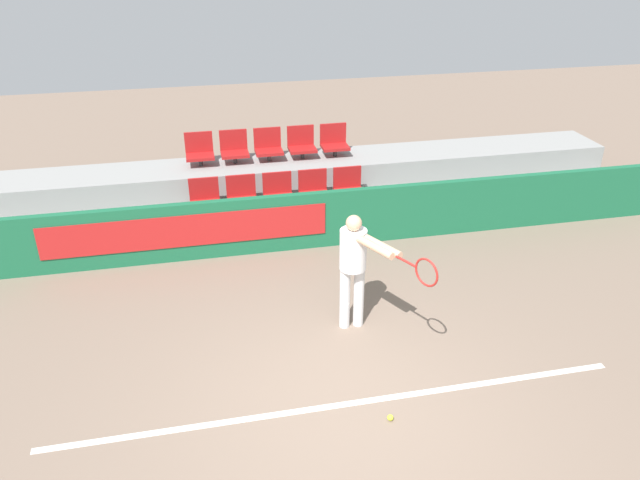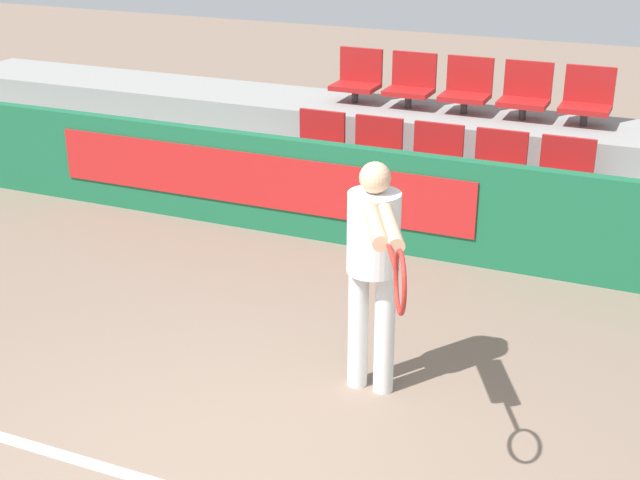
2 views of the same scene
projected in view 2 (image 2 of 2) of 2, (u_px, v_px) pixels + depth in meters
barrier_wall at (406, 204)px, 7.71m from camera, size 12.74×0.14×0.91m
bleacher_tier_front at (429, 208)px, 8.30m from camera, size 12.34×1.04×0.43m
bleacher_tier_middle at (460, 156)px, 9.10m from camera, size 12.34×1.04×0.86m
stadium_chair_0 at (318, 143)px, 8.65m from camera, size 0.47×0.38×0.55m
stadium_chair_1 at (375, 150)px, 8.44m from camera, size 0.47×0.38×0.55m
stadium_chair_2 at (435, 157)px, 8.22m from camera, size 0.47×0.38×0.55m
stadium_chair_3 at (498, 165)px, 8.01m from camera, size 0.47×0.38×0.55m
stadium_chair_4 at (564, 173)px, 7.79m from camera, size 0.47×0.38×0.55m
stadium_chair_5 at (358, 78)px, 9.37m from camera, size 0.47×0.38×0.55m
stadium_chair_6 at (411, 83)px, 9.16m from camera, size 0.47×0.38×0.55m
stadium_chair_7 at (467, 88)px, 8.94m from camera, size 0.47×0.38×0.55m
stadium_chair_8 at (525, 93)px, 8.72m from camera, size 0.47×0.38×0.55m
stadium_chair_9 at (587, 99)px, 8.51m from camera, size 0.47×0.38×0.55m
tennis_player at (374, 258)px, 5.40m from camera, size 0.76×1.36×1.54m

